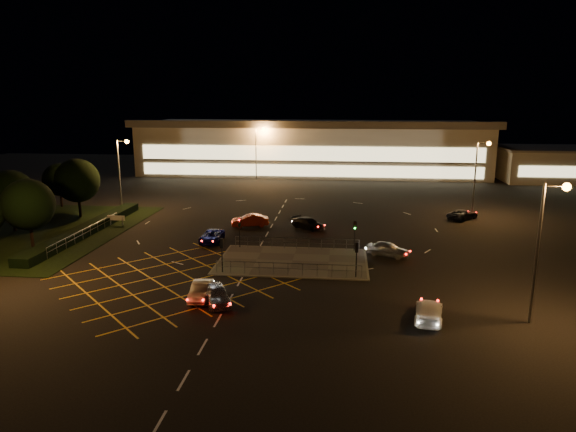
# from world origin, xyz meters

# --- Properties ---
(ground) EXTENTS (180.00, 180.00, 0.00)m
(ground) POSITION_xyz_m (0.00, 0.00, 0.00)
(ground) COLOR black
(ground) RESTS_ON ground
(pedestrian_island) EXTENTS (14.00, 9.00, 0.12)m
(pedestrian_island) POSITION_xyz_m (2.00, -2.00, 0.06)
(pedestrian_island) COLOR #4C4944
(pedestrian_island) RESTS_ON ground
(grass_verge) EXTENTS (18.00, 30.00, 0.08)m
(grass_verge) POSITION_xyz_m (-28.00, 6.00, 0.04)
(grass_verge) COLOR black
(grass_verge) RESTS_ON ground
(hedge) EXTENTS (2.00, 26.00, 1.00)m
(hedge) POSITION_xyz_m (-23.00, 6.00, 0.50)
(hedge) COLOR black
(hedge) RESTS_ON ground
(supermarket) EXTENTS (72.00, 26.50, 10.50)m
(supermarket) POSITION_xyz_m (0.00, 61.95, 5.31)
(supermarket) COLOR beige
(supermarket) RESTS_ON ground
(retail_unit_a) EXTENTS (18.80, 14.80, 6.35)m
(retail_unit_a) POSITION_xyz_m (46.00, 53.97, 3.21)
(retail_unit_a) COLOR beige
(retail_unit_a) RESTS_ON ground
(streetlight_se) EXTENTS (1.78, 0.56, 10.03)m
(streetlight_se) POSITION_xyz_m (20.44, -14.00, 6.56)
(streetlight_se) COLOR slate
(streetlight_se) RESTS_ON ground
(streetlight_nw) EXTENTS (1.78, 0.56, 10.03)m
(streetlight_nw) POSITION_xyz_m (-23.56, 18.00, 6.56)
(streetlight_nw) COLOR slate
(streetlight_nw) RESTS_ON ground
(streetlight_ne) EXTENTS (1.78, 0.56, 10.03)m
(streetlight_ne) POSITION_xyz_m (24.44, 20.00, 6.56)
(streetlight_ne) COLOR slate
(streetlight_ne) RESTS_ON ground
(streetlight_far_left) EXTENTS (1.78, 0.56, 10.03)m
(streetlight_far_left) POSITION_xyz_m (-9.56, 48.00, 6.56)
(streetlight_far_left) COLOR slate
(streetlight_far_left) RESTS_ON ground
(streetlight_far_right) EXTENTS (1.78, 0.56, 10.03)m
(streetlight_far_right) POSITION_xyz_m (30.44, 50.00, 6.56)
(streetlight_far_right) COLOR slate
(streetlight_far_right) RESTS_ON ground
(signal_sw) EXTENTS (0.28, 0.30, 3.15)m
(signal_sw) POSITION_xyz_m (-4.00, -5.99, 2.37)
(signal_sw) COLOR black
(signal_sw) RESTS_ON pedestrian_island
(signal_se) EXTENTS (0.28, 0.30, 3.15)m
(signal_se) POSITION_xyz_m (8.00, -5.99, 2.37)
(signal_se) COLOR black
(signal_se) RESTS_ON pedestrian_island
(signal_nw) EXTENTS (0.28, 0.30, 3.15)m
(signal_nw) POSITION_xyz_m (-4.00, 1.99, 2.37)
(signal_nw) COLOR black
(signal_nw) RESTS_ON pedestrian_island
(signal_ne) EXTENTS (0.28, 0.30, 3.15)m
(signal_ne) POSITION_xyz_m (8.00, 1.99, 2.37)
(signal_ne) COLOR black
(signal_ne) RESTS_ON pedestrian_island
(tree_b) EXTENTS (5.40, 5.40, 7.35)m
(tree_b) POSITION_xyz_m (-32.00, 6.00, 4.64)
(tree_b) COLOR black
(tree_b) RESTS_ON ground
(tree_c) EXTENTS (5.76, 5.76, 7.84)m
(tree_c) POSITION_xyz_m (-28.00, 14.00, 4.95)
(tree_c) COLOR black
(tree_c) RESTS_ON ground
(tree_d) EXTENTS (4.68, 4.68, 6.37)m
(tree_d) POSITION_xyz_m (-34.00, 20.00, 4.02)
(tree_d) COLOR black
(tree_d) RESTS_ON ground
(tree_e) EXTENTS (5.40, 5.40, 7.35)m
(tree_e) POSITION_xyz_m (-26.00, 0.00, 4.64)
(tree_e) COLOR black
(tree_e) RESTS_ON ground
(car_near_silver) EXTENTS (3.30, 4.59, 1.45)m
(car_near_silver) POSITION_xyz_m (-2.81, -12.87, 0.73)
(car_near_silver) COLOR #BBBDC3
(car_near_silver) RESTS_ON ground
(car_queue_white) EXTENTS (1.64, 4.03, 1.30)m
(car_queue_white) POSITION_xyz_m (-4.32, -12.01, 0.65)
(car_queue_white) COLOR #BABABA
(car_queue_white) RESTS_ON ground
(car_left_blue) EXTENTS (2.29, 4.75, 1.31)m
(car_left_blue) POSITION_xyz_m (-7.55, 4.03, 0.65)
(car_left_blue) COLOR #0D0D51
(car_left_blue) RESTS_ON ground
(car_far_dkgrey) EXTENTS (4.68, 4.25, 1.31)m
(car_far_dkgrey) POSITION_xyz_m (2.63, 11.16, 0.66)
(car_far_dkgrey) COLOR black
(car_far_dkgrey) RESTS_ON ground
(car_right_silver) EXTENTS (4.60, 3.40, 1.46)m
(car_right_silver) POSITION_xyz_m (11.32, 0.85, 0.73)
(car_right_silver) COLOR #B9BCC1
(car_right_silver) RESTS_ON ground
(car_circ_red) EXTENTS (4.82, 2.74, 1.50)m
(car_circ_red) POSITION_xyz_m (-4.65, 11.46, 0.75)
(car_circ_red) COLOR maroon
(car_circ_red) RESTS_ON ground
(car_east_grey) EXTENTS (4.85, 4.77, 1.29)m
(car_east_grey) POSITION_xyz_m (22.40, 18.25, 0.65)
(car_east_grey) COLOR black
(car_east_grey) RESTS_ON ground
(car_approach_white) EXTENTS (2.68, 4.89, 1.34)m
(car_approach_white) POSITION_xyz_m (12.98, -14.28, 0.67)
(car_approach_white) COLOR white
(car_approach_white) RESTS_ON ground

